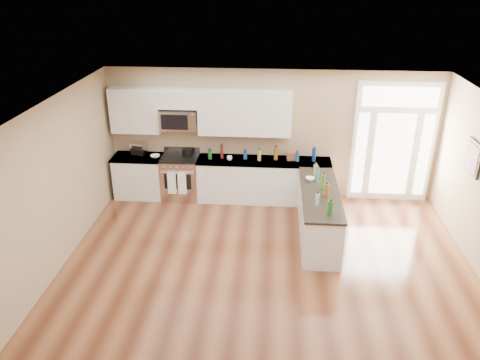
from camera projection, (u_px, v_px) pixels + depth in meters
The scene contains 19 objects.
ground at pixel (265, 312), 6.95m from camera, with size 8.00×8.00×0.00m, color #522717.
room_shell at pixel (268, 211), 6.24m from camera, with size 8.00×8.00×8.00m.
back_cabinet_left at pixel (140, 177), 10.32m from camera, with size 1.10×0.66×0.94m.
back_cabinet_right at pixel (263, 181), 10.13m from camera, with size 2.85×0.66×0.94m.
peninsula_cabinet at pixel (318, 216), 8.74m from camera, with size 0.69×2.32×0.94m.
upper_cabinet_left at pixel (135, 110), 9.83m from camera, with size 1.04×0.33×0.95m, color silver.
upper_cabinet_right at pixel (245, 113), 9.67m from camera, with size 1.94×0.33×0.95m, color silver.
upper_cabinet_short at pixel (178, 98), 9.65m from camera, with size 0.82×0.33×0.40m, color silver.
microwave at pixel (179, 119), 9.80m from camera, with size 0.78×0.41×0.42m.
entry_door at pixel (393, 143), 9.81m from camera, with size 1.70×0.10×2.60m.
wall_art_near at pixel (473, 158), 7.99m from camera, with size 0.05×0.58×0.58m.
kitchen_range at pixel (181, 177), 10.23m from camera, with size 0.79×0.70×1.08m.
stockpot at pixel (187, 152), 10.09m from camera, with size 0.23×0.23×0.17m, color black.
toaster_oven at pixel (139, 148), 10.16m from camera, with size 0.32×0.25×0.27m, color silver.
cardboard_box at pixel (292, 156), 9.90m from camera, with size 0.21×0.16×0.17m, color brown.
bowl_left at pixel (155, 156), 10.05m from camera, with size 0.20×0.20×0.05m, color white.
bowl_peninsula at pixel (310, 179), 8.98m from camera, with size 0.17×0.17×0.05m, color white.
cup_counter at pixel (230, 158), 9.90m from camera, with size 0.12×0.12×0.09m, color white.
counter_bottles at pixel (287, 167), 9.25m from camera, with size 2.40×2.43×0.30m.
Camera 1 is at (0.05, -5.51, 4.69)m, focal length 35.00 mm.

